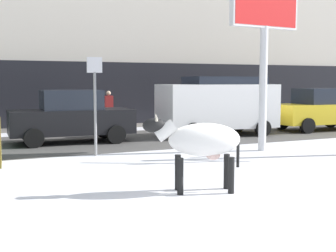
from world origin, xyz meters
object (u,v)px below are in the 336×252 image
Objects in this scene: pedestrian_by_cars at (109,111)px; pedestrian_near_billboard at (217,108)px; billboard at (265,9)px; car_yellow_sedan at (320,110)px; cow_holstein at (201,141)px; pedestrian_far_left at (253,107)px; street_sign at (95,98)px; car_black_sedan at (71,117)px; car_white_van at (218,104)px.

pedestrian_near_billboard is at bearing 0.00° from pedestrian_by_cars.
pedestrian_by_cars is (-2.56, 7.53, -3.43)m from billboard.
car_yellow_sedan is 4.78m from pedestrian_near_billboard.
cow_holstein is at bearing -142.86° from car_yellow_sedan.
pedestrian_by_cars and pedestrian_far_left have the same top height.
street_sign reaches higher than pedestrian_near_billboard.
billboard is 8.66m from pedestrian_by_cars.
pedestrian_far_left is at bearing 104.99° from car_yellow_sedan.
pedestrian_far_left is 0.61× the size of street_sign.
car_black_sedan is at bearing -126.50° from pedestrian_by_cars.
pedestrian_far_left is at bearing 0.00° from pedestrian_near_billboard.
pedestrian_far_left is at bearing 50.99° from cow_holstein.
pedestrian_far_left is 11.78m from street_sign.
car_yellow_sedan is 1.52× the size of street_sign.
pedestrian_far_left is (4.94, 7.53, -3.43)m from billboard.
pedestrian_by_cars is at bearing 69.25° from street_sign.
car_black_sedan is at bearing -157.65° from pedestrian_near_billboard.
cow_holstein is at bearing -122.97° from car_white_van.
billboard is 3.21× the size of pedestrian_far_left.
pedestrian_near_billboard is 0.61× the size of street_sign.
car_white_van is at bearing -139.67° from pedestrian_far_left.
pedestrian_near_billboard is 2.09m from pedestrian_far_left.
car_yellow_sedan is 2.48× the size of pedestrian_by_cars.
pedestrian_near_billboard is at bearing 129.96° from car_yellow_sedan.
pedestrian_far_left is (9.25, 11.41, -0.12)m from cow_holstein.
pedestrian_far_left is (4.10, 3.48, -0.36)m from car_white_van.
street_sign is (-0.03, -3.14, 0.76)m from car_black_sedan.
pedestrian_by_cars is (-8.48, 3.67, -0.03)m from car_yellow_sedan.
billboard is 3.21× the size of pedestrian_near_billboard.
pedestrian_near_billboard is 1.00× the size of pedestrian_far_left.
car_yellow_sedan is at bearing 13.77° from street_sign.
pedestrian_far_left is (7.50, 0.00, 0.00)m from pedestrian_by_cars.
car_yellow_sedan is (5.92, 3.86, -3.41)m from billboard.
car_black_sedan reaches higher than pedestrian_near_billboard.
car_black_sedan is (-0.62, 8.22, -0.09)m from cow_holstein.
cow_holstein is 1.11× the size of pedestrian_by_cars.
pedestrian_near_billboard reaches higher than cow_holstein.
car_white_van is 1.66× the size of street_sign.
pedestrian_by_cars is at bearing 108.79° from billboard.
billboard is 9.64m from pedestrian_far_left.
pedestrian_by_cars is at bearing 180.00° from pedestrian_near_billboard.
cow_holstein is 8.24m from car_black_sedan.
car_white_van is 2.71× the size of pedestrian_by_cars.
street_sign reaches higher than pedestrian_by_cars.
car_white_van reaches higher than pedestrian_by_cars.
pedestrian_by_cars is (-3.40, 3.48, -0.36)m from car_white_van.
cow_holstein is at bearing -85.71° from car_black_sedan.
car_white_van reaches higher than cow_holstein.
street_sign is at bearing -110.75° from pedestrian_by_cars.
car_yellow_sedan is (10.84, -0.47, 0.00)m from car_black_sedan.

